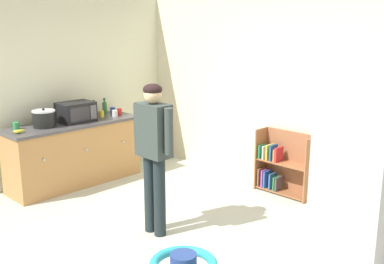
{
  "coord_description": "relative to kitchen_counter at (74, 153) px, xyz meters",
  "views": [
    {
      "loc": [
        3.43,
        -2.96,
        2.29
      ],
      "look_at": [
        -0.1,
        0.62,
        1.07
      ],
      "focal_mm": 43.03,
      "sensor_mm": 36.0,
      "label": 1
    }
  ],
  "objects": [
    {
      "name": "ground_plane",
      "position": [
        2.2,
        -0.35,
        -0.45
      ],
      "size": [
        12.0,
        12.0,
        0.0
      ],
      "primitive_type": "plane",
      "color": "beige",
      "rests_on": "ground"
    },
    {
      "name": "back_wall",
      "position": [
        2.2,
        1.98,
        0.9
      ],
      "size": [
        5.2,
        0.06,
        2.7
      ],
      "primitive_type": "cube",
      "color": "beige",
      "rests_on": "ground"
    },
    {
      "name": "left_side_wall",
      "position": [
        -0.43,
        0.45,
        0.9
      ],
      "size": [
        0.06,
        2.99,
        2.7
      ],
      "primitive_type": "cube",
      "color": "beige",
      "rests_on": "ground"
    },
    {
      "name": "kitchen_counter",
      "position": [
        0.0,
        0.0,
        0.0
      ],
      "size": [
        0.65,
        1.93,
        0.9
      ],
      "color": "#B27D46",
      "rests_on": "ground"
    },
    {
      "name": "refrigerator",
      "position": [
        3.84,
        0.79,
        0.44
      ],
      "size": [
        0.73,
        0.68,
        1.78
      ],
      "color": "#B7BABF",
      "rests_on": "ground"
    },
    {
      "name": "bookshelf",
      "position": [
        2.33,
        1.8,
        -0.08
      ],
      "size": [
        0.8,
        0.28,
        0.85
      ],
      "color": "#995F38",
      "rests_on": "ground"
    },
    {
      "name": "standing_person",
      "position": [
        2.03,
        -0.25,
        0.55
      ],
      "size": [
        0.57,
        0.22,
        1.66
      ],
      "color": "#1E292B",
      "rests_on": "ground"
    },
    {
      "name": "microwave",
      "position": [
        -0.01,
        0.07,
        0.59
      ],
      "size": [
        0.37,
        0.48,
        0.28
      ],
      "color": "black",
      "rests_on": "kitchen_counter"
    },
    {
      "name": "crock_pot",
      "position": [
        -0.02,
        -0.41,
        0.56
      ],
      "size": [
        0.31,
        0.31,
        0.26
      ],
      "color": "black",
      "rests_on": "kitchen_counter"
    },
    {
      "name": "banana_bunch",
      "position": [
        0.08,
        -0.81,
        0.48
      ],
      "size": [
        0.12,
        0.16,
        0.04
      ],
      "color": "gold",
      "rests_on": "kitchen_counter"
    },
    {
      "name": "ketchup_bottle",
      "position": [
        -0.13,
        0.45,
        0.55
      ],
      "size": [
        0.07,
        0.07,
        0.25
      ],
      "color": "red",
      "rests_on": "kitchen_counter"
    },
    {
      "name": "green_glass_bottle",
      "position": [
        -0.18,
        0.67,
        0.55
      ],
      "size": [
        0.07,
        0.07,
        0.25
      ],
      "color": "#33753D",
      "rests_on": "kitchen_counter"
    },
    {
      "name": "white_cup",
      "position": [
        0.09,
        0.67,
        0.5
      ],
      "size": [
        0.08,
        0.08,
        0.09
      ],
      "primitive_type": "cylinder",
      "color": "white",
      "rests_on": "kitchen_counter"
    },
    {
      "name": "green_cup",
      "position": [
        -0.16,
        -0.74,
        0.5
      ],
      "size": [
        0.08,
        0.08,
        0.09
      ],
      "primitive_type": "cylinder",
      "color": "green",
      "rests_on": "kitchen_counter"
    },
    {
      "name": "red_cup",
      "position": [
        0.03,
        0.79,
        0.5
      ],
      "size": [
        0.08,
        0.08,
        0.09
      ],
      "primitive_type": "cylinder",
      "color": "red",
      "rests_on": "kitchen_counter"
    },
    {
      "name": "yellow_cup",
      "position": [
        -0.03,
        0.5,
        0.5
      ],
      "size": [
        0.08,
        0.08,
        0.09
      ],
      "primitive_type": "cylinder",
      "color": "yellow",
      "rests_on": "kitchen_counter"
    },
    {
      "name": "blue_cup",
      "position": [
        -0.13,
        0.79,
        0.5
      ],
      "size": [
        0.08,
        0.08,
        0.09
      ],
      "primitive_type": "cylinder",
      "color": "blue",
      "rests_on": "kitchen_counter"
    }
  ]
}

